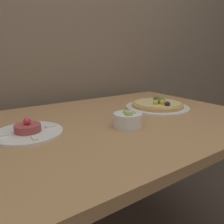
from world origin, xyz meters
name	(u,v)px	position (x,y,z in m)	size (l,w,h in m)	color
back_wall	(47,5)	(0.00, 1.02, 1.30)	(8.00, 0.05, 2.60)	#84705B
dining_table	(102,141)	(0.00, 0.45, 0.67)	(1.41, 0.89, 0.76)	#AD7F51
pizza_plate	(157,105)	(0.37, 0.48, 0.77)	(0.33, 0.33, 0.06)	white
tartare_plate	(28,131)	(-0.30, 0.47, 0.77)	(0.24, 0.24, 0.06)	white
small_bowl	(128,119)	(0.05, 0.33, 0.79)	(0.11, 0.11, 0.07)	white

